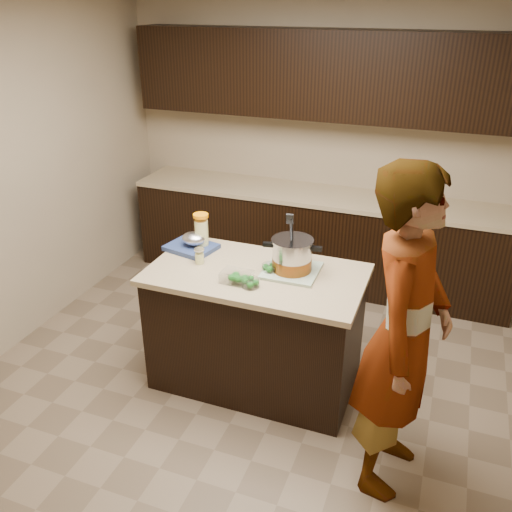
{
  "coord_description": "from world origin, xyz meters",
  "views": [
    {
      "loc": [
        1.14,
        -3.03,
        2.59
      ],
      "look_at": [
        0.0,
        0.0,
        1.02
      ],
      "focal_mm": 38.0,
      "sensor_mm": 36.0,
      "label": 1
    }
  ],
  "objects": [
    {
      "name": "lemonade_pitcher",
      "position": [
        -0.5,
        0.21,
        1.03
      ],
      "size": [
        0.14,
        0.14,
        0.27
      ],
      "rotation": [
        0.0,
        0.0,
        0.25
      ],
      "color": "#E6E68C",
      "rests_on": "island"
    },
    {
      "name": "stock_pot",
      "position": [
        0.22,
        0.09,
        1.01
      ],
      "size": [
        0.39,
        0.32,
        0.4
      ],
      "rotation": [
        0.0,
        0.0,
        0.15
      ],
      "color": "#B7B7BC",
      "rests_on": "dish_towel"
    },
    {
      "name": "room_shell",
      "position": [
        0.0,
        0.0,
        1.71
      ],
      "size": [
        4.04,
        4.04,
        2.72
      ],
      "color": "tan",
      "rests_on": "ground"
    },
    {
      "name": "dish_towel",
      "position": [
        0.22,
        0.09,
        0.91
      ],
      "size": [
        0.37,
        0.37,
        0.02
      ],
      "primitive_type": "cube",
      "rotation": [
        0.0,
        0.0,
        0.01
      ],
      "color": "#577E55",
      "rests_on": "island"
    },
    {
      "name": "blue_tray",
      "position": [
        -0.56,
        0.17,
        0.94
      ],
      "size": [
        0.39,
        0.34,
        0.13
      ],
      "rotation": [
        0.0,
        0.0,
        -0.21
      ],
      "color": "navy",
      "rests_on": "island"
    },
    {
      "name": "person",
      "position": [
        1.03,
        -0.52,
        0.96
      ],
      "size": [
        0.55,
        0.75,
        1.92
      ],
      "primitive_type": "imported",
      "rotation": [
        0.0,
        0.0,
        1.44
      ],
      "color": "gray",
      "rests_on": "ground"
    },
    {
      "name": "broccoli_tub_right",
      "position": [
        0.04,
        -0.2,
        0.92
      ],
      "size": [
        0.12,
        0.12,
        0.05
      ],
      "rotation": [
        0.0,
        0.0,
        0.01
      ],
      "color": "silver",
      "rests_on": "island"
    },
    {
      "name": "ground_plane",
      "position": [
        0.0,
        0.0,
        0.0
      ],
      "size": [
        4.0,
        4.0,
        0.0
      ],
      "primitive_type": "plane",
      "color": "brown",
      "rests_on": "ground"
    },
    {
      "name": "back_cabinets",
      "position": [
        0.0,
        1.74,
        0.94
      ],
      "size": [
        3.6,
        0.63,
        2.33
      ],
      "color": "black",
      "rests_on": "ground"
    },
    {
      "name": "broccoli_tub_left",
      "position": [
        0.1,
        0.03,
        0.93
      ],
      "size": [
        0.15,
        0.15,
        0.06
      ],
      "rotation": [
        0.0,
        0.0,
        -0.26
      ],
      "color": "silver",
      "rests_on": "island"
    },
    {
      "name": "broccoli_tub_rect",
      "position": [
        -0.07,
        -0.17,
        0.93
      ],
      "size": [
        0.2,
        0.15,
        0.07
      ],
      "rotation": [
        0.0,
        0.0,
        -0.04
      ],
      "color": "silver",
      "rests_on": "island"
    },
    {
      "name": "island",
      "position": [
        0.0,
        0.0,
        0.45
      ],
      "size": [
        1.46,
        0.81,
        0.9
      ],
      "color": "black",
      "rests_on": "ground"
    },
    {
      "name": "mason_jar",
      "position": [
        -0.42,
        -0.01,
        0.95
      ],
      "size": [
        0.07,
        0.07,
        0.12
      ],
      "rotation": [
        0.0,
        0.0,
        0.03
      ],
      "color": "#E6E68C",
      "rests_on": "island"
    }
  ]
}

